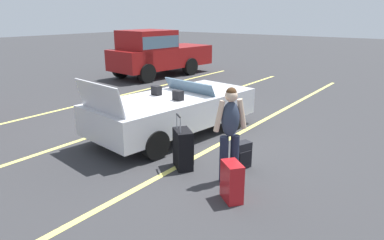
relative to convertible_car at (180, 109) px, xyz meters
name	(u,v)px	position (x,y,z in m)	size (l,w,h in m)	color
ground_plane	(174,134)	(-0.20, 0.03, -0.59)	(80.00, 80.00, 0.00)	#333335
lot_line_near	(217,145)	(-0.20, -1.22, -0.59)	(18.00, 0.12, 0.01)	#EAE066
lot_line_mid	(132,123)	(-0.20, 1.48, -0.59)	(18.00, 0.12, 0.01)	#EAE066
lot_line_far	(71,107)	(-0.20, 4.18, -0.59)	(18.00, 0.12, 0.01)	#EAE066
convertible_car	(180,109)	(0.00, 0.00, 0.00)	(4.32, 2.26, 1.53)	silver
suitcase_large_black	(183,149)	(-1.55, -1.31, -0.22)	(0.51, 0.55, 1.04)	black
suitcase_medium_bright	(232,182)	(-2.03, -2.65, -0.28)	(0.43, 0.46, 0.62)	red
suitcase_small_carryon	(242,155)	(-0.89, -2.19, -0.34)	(0.39, 0.31, 0.50)	black
traveler_person	(230,130)	(-1.50, -2.28, 0.34)	(0.55, 0.41, 1.65)	#1E2338
parked_pickup_truck_near	(155,52)	(5.51, 5.84, 0.51)	(5.16, 2.44, 2.10)	maroon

